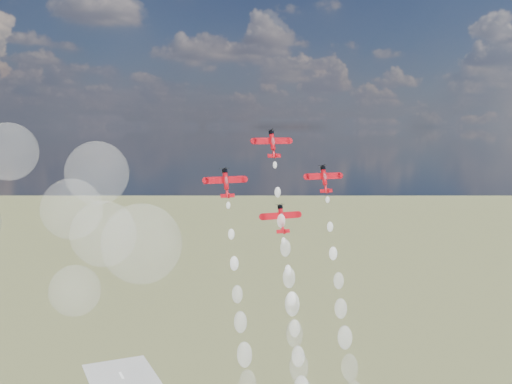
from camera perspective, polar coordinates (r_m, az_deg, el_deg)
The scene contains 7 objects.
plane_lead at distance 158.79m, azimuth 1.59°, elevation 4.67°, with size 10.56×4.17×7.38m.
plane_left at distance 151.16m, azimuth -2.88°, elevation 0.92°, with size 10.56×4.17×7.38m.
plane_right at distance 163.67m, azimuth 6.53°, elevation 1.29°, with size 10.56×4.17×7.38m.
plane_slot at distance 155.60m, azimuth 2.44°, elevation -2.51°, with size 10.56×4.17×7.38m.
smoke_trail_lead at distance 155.66m, azimuth 3.89°, elevation -14.45°, with size 5.14×19.56×59.71m.
smoke_trail_right at distance 163.84m, azimuth 9.00°, elevation -17.01°, with size 5.56×19.67×59.14m.
drifted_smoke_cloud at distance 162.98m, azimuth -20.33°, elevation -4.10°, with size 69.78×35.15×53.71m.
Camera 1 is at (-51.21, -137.27, 114.01)m, focal length 42.00 mm.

